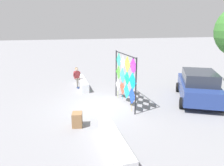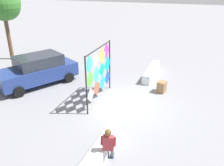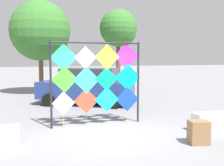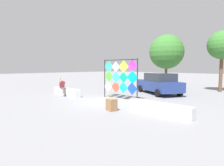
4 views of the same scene
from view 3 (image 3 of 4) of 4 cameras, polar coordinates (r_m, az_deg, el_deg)
ground at (r=8.67m, az=-0.26°, el=-10.36°), size 120.00×120.00×0.00m
kite_display_rack at (r=9.65m, az=-2.95°, el=1.30°), size 3.19×0.16×2.85m
parked_car at (r=14.03m, az=-4.99°, el=-0.60°), size 4.95×3.89×1.77m
cardboard_box_large at (r=8.08m, az=16.99°, el=-9.44°), size 0.59×0.52×0.63m
tree_palm_like at (r=18.40m, az=-13.89°, el=10.08°), size 3.72×3.72×5.80m
tree_far_right at (r=19.88m, az=1.50°, el=10.65°), size 2.58×2.58×5.59m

